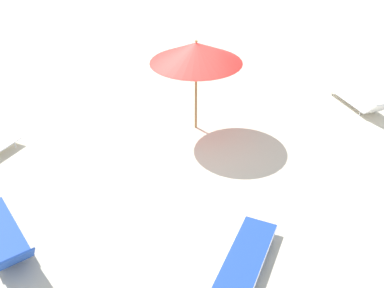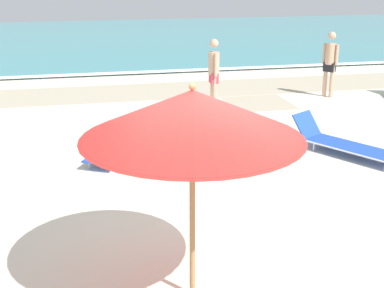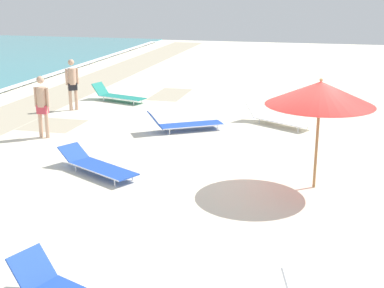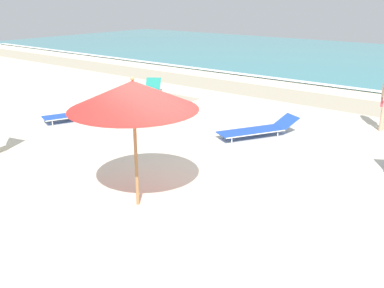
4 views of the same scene
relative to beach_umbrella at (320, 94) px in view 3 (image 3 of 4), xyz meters
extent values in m
cube|color=beige|center=(0.38, 0.70, -2.13)|extent=(60.00, 60.00, 0.16)
cube|color=#B3A68B|center=(3.54, 8.03, -2.04)|extent=(1.65, 1.69, 0.00)
cube|color=#B3A68B|center=(9.08, 5.82, -2.04)|extent=(2.59, 1.23, 0.00)
cylinder|color=#9E7547|center=(0.00, 0.00, -1.02)|extent=(0.06, 0.06, 2.05)
cone|color=red|center=(0.00, 0.00, 0.01)|extent=(2.25, 2.25, 0.49)
cylinder|color=#A4221E|center=(0.00, 0.00, -0.23)|extent=(2.18, 2.18, 0.01)
sphere|color=#9E7547|center=(0.00, 0.00, 0.28)|extent=(0.07, 0.07, 0.07)
cube|color=blue|center=(-0.40, 4.67, -1.87)|extent=(1.40, 1.87, 0.03)
cylinder|color=silver|center=(-0.67, 4.82, -1.87)|extent=(0.90, 1.60, 0.03)
cylinder|color=silver|center=(-0.14, 4.53, -1.87)|extent=(0.90, 1.60, 0.03)
cube|color=blue|center=(0.14, 5.67, -1.73)|extent=(0.74, 0.70, 0.32)
cylinder|color=silver|center=(-0.97, 4.18, -1.97)|extent=(0.03, 0.03, 0.16)
cylinder|color=silver|center=(-0.52, 3.93, -1.97)|extent=(0.03, 0.03, 0.16)
cylinder|color=silver|center=(-0.29, 5.41, -1.97)|extent=(0.03, 0.03, 0.16)
cylinder|color=silver|center=(0.16, 5.17, -1.97)|extent=(0.03, 0.03, 0.16)
cube|color=blue|center=(3.95, 3.69, -1.87)|extent=(1.50, 1.93, 0.03)
cylinder|color=silver|center=(3.69, 3.53, -1.87)|extent=(1.01, 1.64, 0.03)
cylinder|color=silver|center=(4.21, 3.84, -1.87)|extent=(1.01, 1.64, 0.03)
cube|color=blue|center=(3.37, 4.64, -1.65)|extent=(0.67, 0.60, 0.46)
cylinder|color=silver|center=(4.11, 2.92, -1.97)|extent=(0.03, 0.03, 0.16)
cylinder|color=silver|center=(4.55, 3.19, -1.97)|extent=(0.03, 0.03, 0.16)
cylinder|color=silver|center=(3.35, 4.19, -1.97)|extent=(0.03, 0.03, 0.16)
cylinder|color=silver|center=(3.78, 4.45, -1.97)|extent=(0.03, 0.03, 0.16)
cube|color=white|center=(5.07, 1.05, -1.87)|extent=(1.47, 1.90, 0.03)
cylinder|color=silver|center=(4.81, 1.21, -1.87)|extent=(0.98, 1.61, 0.03)
cylinder|color=silver|center=(5.33, 0.90, -1.87)|extent=(0.98, 1.61, 0.03)
cube|color=white|center=(5.63, 1.99, -1.65)|extent=(0.68, 0.61, 0.45)
cylinder|color=silver|center=(4.48, 0.56, -1.97)|extent=(0.03, 0.03, 0.16)
cylinder|color=silver|center=(4.92, 0.30, -1.97)|extent=(0.03, 0.03, 0.16)
cylinder|color=silver|center=(5.22, 1.80, -1.97)|extent=(0.03, 0.03, 0.16)
cylinder|color=silver|center=(5.66, 1.54, -1.97)|extent=(0.03, 0.03, 0.16)
cube|color=#1E8475|center=(7.30, 7.14, -1.87)|extent=(1.11, 1.89, 0.03)
cylinder|color=silver|center=(7.01, 7.23, -1.87)|extent=(0.56, 1.72, 0.03)
cylinder|color=silver|center=(7.59, 7.05, -1.87)|extent=(0.56, 1.72, 0.03)
cube|color=#1E8475|center=(7.62, 8.16, -1.66)|extent=(0.66, 0.52, 0.45)
cylinder|color=silver|center=(6.85, 6.55, -1.97)|extent=(0.03, 0.03, 0.16)
cylinder|color=silver|center=(7.33, 6.39, -1.97)|extent=(0.03, 0.03, 0.16)
cylinder|color=silver|center=(7.26, 7.88, -1.97)|extent=(0.03, 0.03, 0.16)
cylinder|color=silver|center=(7.75, 7.73, -1.97)|extent=(0.03, 0.03, 0.16)
cube|color=blue|center=(-5.13, 3.75, -1.66)|extent=(0.68, 0.57, 0.44)
cylinder|color=silver|center=(-5.03, 3.30, -1.97)|extent=(0.03, 0.03, 0.16)
cylinder|color=tan|center=(5.57, 8.39, -1.60)|extent=(0.11, 0.11, 0.90)
cylinder|color=tan|center=(5.69, 8.23, -1.60)|extent=(0.11, 0.11, 0.90)
cube|color=black|center=(5.63, 8.31, -1.23)|extent=(0.32, 0.35, 0.24)
cylinder|color=tan|center=(5.63, 8.31, -0.87)|extent=(0.27, 0.27, 0.55)
cylinder|color=tan|center=(5.52, 8.46, -0.88)|extent=(0.08, 0.08, 0.55)
cylinder|color=tan|center=(5.74, 8.16, -0.88)|extent=(0.08, 0.08, 0.55)
sphere|color=tan|center=(5.63, 8.31, -0.39)|extent=(0.21, 0.21, 0.21)
cylinder|color=tan|center=(2.20, 7.47, -1.60)|extent=(0.11, 0.11, 0.90)
cylinder|color=tan|center=(2.20, 7.67, -1.60)|extent=(0.11, 0.11, 0.90)
cube|color=#D13D4C|center=(2.20, 7.57, -1.23)|extent=(0.18, 0.30, 0.24)
cylinder|color=tan|center=(2.20, 7.57, -0.87)|extent=(0.27, 0.27, 0.55)
cylinder|color=tan|center=(2.20, 7.38, -0.88)|extent=(0.08, 0.08, 0.55)
cylinder|color=tan|center=(2.20, 7.75, -0.88)|extent=(0.08, 0.08, 0.55)
sphere|color=tan|center=(2.20, 7.57, -0.39)|extent=(0.21, 0.21, 0.21)
camera|label=1|loc=(1.00, 9.69, 3.61)|focal=40.00mm
camera|label=2|loc=(-1.08, -4.92, 1.39)|focal=50.00mm
camera|label=3|loc=(-11.06, 0.00, 2.12)|focal=50.00mm
camera|label=4|loc=(5.17, -4.94, 1.61)|focal=40.00mm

